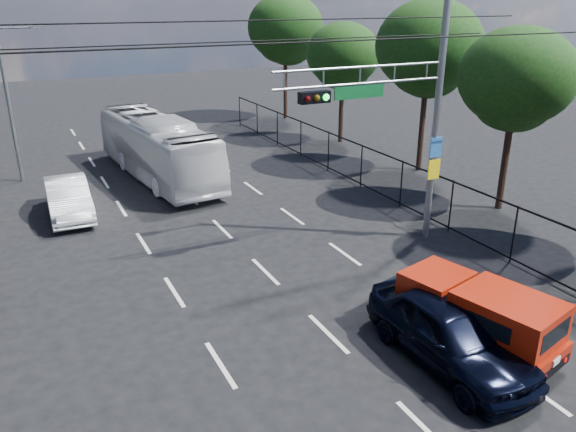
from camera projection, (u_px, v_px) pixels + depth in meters
ground at (428, 432)px, 11.39m from camera, size 120.00×120.00×0.00m
lane_markings at (205, 212)px, 23.06m from camera, size 6.12×38.00×0.01m
signal_mast at (410, 96)px, 18.36m from camera, size 6.43×0.39×9.50m
streetlight_left at (12, 98)px, 25.67m from camera, size 2.09×0.22×7.08m
utility_wires at (250, 35)px, 16.14m from camera, size 22.00×5.04×0.74m
fence_right at (385, 176)px, 24.33m from camera, size 0.06×34.03×2.00m
tree_right_b at (516, 86)px, 21.75m from camera, size 4.50×4.50×7.31m
tree_right_c at (428, 54)px, 26.76m from camera, size 5.10×5.10×8.29m
tree_right_d at (343, 60)px, 32.75m from camera, size 4.32×4.32×7.02m
tree_right_e at (285, 33)px, 39.11m from camera, size 5.28×5.28×8.58m
red_pickup at (472, 313)px, 13.92m from camera, size 2.73×4.90×1.73m
navy_hatchback at (450, 333)px, 13.31m from camera, size 1.93×4.76×1.62m
white_bus at (157, 147)px, 27.12m from camera, size 3.57×10.87×2.97m
white_van at (68, 198)px, 22.49m from camera, size 1.66×4.54×1.49m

